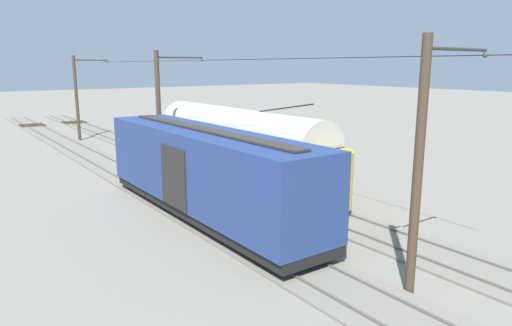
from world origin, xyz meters
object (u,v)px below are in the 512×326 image
Objects in this scene: vintage_streetcar at (237,145)px; catenary_pole_mid_far at (420,163)px; catenary_pole_foreground at (77,96)px; catenary_pole_mid_near at (160,113)px; coach_adjacent at (204,171)px.

catenary_pole_mid_far is at bearing 78.24° from vintage_streetcar.
catenary_pole_foreground is 17.67m from catenary_pole_mid_near.
coach_adjacent is 25.90m from catenary_pole_foreground.
catenary_pole_mid_near is (0.00, 17.67, 0.00)m from catenary_pole_foreground.
vintage_streetcar is at bearing 97.65° from catenary_pole_foreground.
vintage_streetcar is at bearing -136.55° from coach_adjacent.
catenary_pole_mid_near is 17.67m from catenary_pole_mid_far.
coach_adjacent is at bearing 78.46° from catenary_pole_mid_near.
catenary_pole_mid_far is (0.00, 17.67, 0.00)m from catenary_pole_mid_near.
vintage_streetcar is at bearing -101.76° from catenary_pole_mid_far.
catenary_pole_mid_far is at bearing 90.00° from catenary_pole_mid_near.
vintage_streetcar is 14.25m from catenary_pole_mid_far.
catenary_pole_mid_far reaches higher than coach_adjacent.
coach_adjacent is 9.86m from catenary_pole_mid_far.
catenary_pole_mid_near is at bearing -52.90° from vintage_streetcar.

